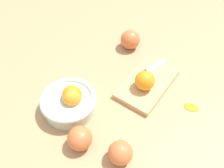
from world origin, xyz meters
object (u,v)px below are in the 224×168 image
Objects in this scene: orange_on_board at (144,80)px; cutting_board at (147,84)px; apple_mid_left at (81,139)px; apple_back_right at (130,40)px; knife at (148,70)px; bowl at (70,101)px; apple_front_left at (120,153)px.

cutting_board is at bearing 9.49° from orange_on_board.
apple_back_right is (0.45, 0.20, 0.00)m from apple_mid_left.
apple_back_right is (0.07, 0.16, 0.02)m from knife.
apple_mid_left is (-0.38, -0.05, 0.01)m from knife.
apple_back_right is (0.15, 0.20, -0.01)m from orange_on_board.
cutting_board is 0.05m from orange_on_board.
cutting_board is at bearing -121.65° from apple_back_right.
bowl is 0.15m from apple_mid_left.
orange_on_board reaches higher than apple_front_left.
bowl is at bearing -169.60° from apple_back_right.
apple_mid_left is at bearing -115.98° from bowl.
bowl is 0.33m from knife.
orange_on_board is 0.98× the size of apple_front_left.
apple_back_right is at bearing 38.56° from apple_front_left.
cutting_board is (0.27, -0.12, -0.03)m from bowl.
apple_front_left is 0.12m from apple_mid_left.
bowl is 2.50× the size of apple_mid_left.
orange_on_board is 0.86× the size of apple_back_right.
apple_back_right is (0.39, 0.07, 0.00)m from bowl.
apple_back_right is at bearing 65.45° from knife.
orange_on_board reaches higher than knife.
orange_on_board is 0.30m from apple_mid_left.
apple_front_left is at bearing -154.03° from knife.
apple_front_left is at bearing -154.42° from orange_on_board.
apple_front_left is (-0.33, -0.16, 0.01)m from knife.
apple_back_right is (0.40, 0.32, 0.00)m from apple_front_left.
apple_mid_left is 0.92× the size of apple_back_right.
apple_front_left is at bearing -155.92° from cutting_board.
bowl is 1.22× the size of knife.
orange_on_board is at bearing 1.27° from apple_mid_left.
orange_on_board is 0.09m from knife.
apple_mid_left reaches higher than apple_front_left.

